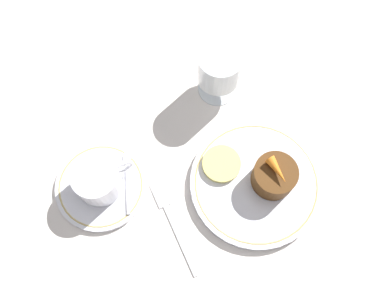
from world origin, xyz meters
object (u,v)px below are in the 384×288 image
Objects in this scene: dinner_plate at (256,183)px; wine_glass at (219,69)px; coffee_cup at (97,180)px; dessert_cake at (274,176)px; fork at (169,215)px.

wine_glass is at bearing 80.46° from dinner_plate.
dessert_cake is at bearing -26.60° from coffee_cup.
coffee_cup is at bearing 153.40° from dessert_cake.
wine_glass reaches higher than fork.
wine_glass is 0.26m from fork.
fork is (-0.19, -0.17, -0.07)m from wine_glass.
dessert_cake is at bearing -9.60° from fork.
coffee_cup is at bearing -165.11° from wine_glass.
dinner_plate is at bearing -99.54° from wine_glass.
fork is at bearing -51.48° from coffee_cup.
dinner_plate is at bearing -7.99° from fork.
dinner_plate reaches higher than fork.
coffee_cup is 0.13m from fork.
fork is (0.08, -0.10, -0.04)m from coffee_cup.
wine_glass is at bearing 42.32° from fork.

